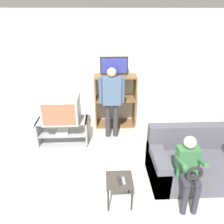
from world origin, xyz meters
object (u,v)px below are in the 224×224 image
tv_stand (63,131)px  snack_table (119,183)px  media_shelf (115,100)px  remote_control_white (124,181)px  television_main (61,108)px  television_flat (114,67)px  remote_control_black (120,181)px  person_seated_child (188,167)px  person_standing_adult (112,97)px  couch (194,163)px

tv_stand → snack_table: size_ratio=2.49×
media_shelf → remote_control_white: 2.47m
television_main → remote_control_white: bearing=-57.2°
snack_table → television_flat: bearing=88.8°
tv_stand → remote_control_black: (1.05, -1.70, 0.16)m
tv_stand → person_seated_child: person_seated_child is taller
person_standing_adult → tv_stand: bearing=-169.1°
person_standing_adult → person_seated_child: bearing=-62.9°
tv_stand → television_main: bearing=-24.2°
remote_control_black → person_standing_adult: (-0.03, 1.90, 0.51)m
television_flat → person_seated_child: 2.71m
person_standing_adult → media_shelf: bearing=79.3°
tv_stand → snack_table: tv_stand is taller
television_main → person_standing_adult: (1.01, 0.20, 0.15)m
couch → tv_stand: bearing=152.3°
tv_stand → television_main: television_main is taller
snack_table → couch: 1.34m
snack_table → remote_control_white: bearing=-35.8°
television_flat → remote_control_white: 2.64m
tv_stand → television_flat: (1.10, 0.74, 1.17)m
tv_stand → television_flat: size_ratio=1.67×
couch → person_seated_child: person_seated_child is taller
remote_control_white → person_seated_child: (0.88, 0.02, 0.20)m
remote_control_white → television_main: bearing=119.0°
couch → media_shelf: bearing=120.9°
television_flat → snack_table: 2.63m
couch → person_standing_adult: size_ratio=0.94×
media_shelf → television_flat: size_ratio=2.02×
television_flat → person_seated_child: (0.89, -2.42, -0.81)m
person_seated_child → remote_control_white: bearing=-178.7°
tv_stand → media_shelf: media_shelf is taller
remote_control_white → person_standing_adult: person_standing_adult is taller
television_flat → person_seated_child: size_ratio=0.59×
tv_stand → couch: 2.60m
person_seated_child → snack_table: bearing=178.8°
television_flat → remote_control_black: size_ratio=4.24×
person_standing_adult → person_seated_child: person_standing_adult is taller
couch → person_standing_adult: 2.01m
tv_stand → remote_control_white: bearing=-57.0°
person_standing_adult → television_main: bearing=-168.7°
television_main → couch: size_ratio=0.48×
snack_table → remote_control_black: remote_control_black is taller
television_flat → person_standing_adult: television_flat is taller
tv_stand → person_seated_child: size_ratio=0.98×
television_flat → remote_control_white: television_flat is taller
television_main → snack_table: 2.01m
television_main → media_shelf: (1.12, 0.76, -0.15)m
tv_stand → person_standing_adult: person_standing_adult is taller
remote_control_black → person_seated_child: person_seated_child is taller
media_shelf → tv_stand: bearing=-146.4°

